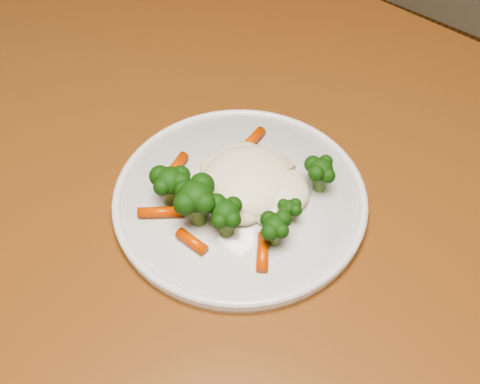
{
  "coord_description": "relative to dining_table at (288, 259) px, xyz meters",
  "views": [
    {
      "loc": [
        -0.05,
        -0.45,
        1.27
      ],
      "look_at": [
        -0.32,
        -0.12,
        0.77
      ],
      "focal_mm": 45.0,
      "sensor_mm": 36.0,
      "label": 1
    }
  ],
  "objects": [
    {
      "name": "plate",
      "position": [
        -0.05,
        -0.03,
        0.1
      ],
      "size": [
        0.28,
        0.28,
        0.01
      ],
      "primitive_type": "cylinder",
      "color": "white",
      "rests_on": "dining_table"
    },
    {
      "name": "meal",
      "position": [
        -0.05,
        -0.03,
        0.13
      ],
      "size": [
        0.18,
        0.19,
        0.05
      ],
      "color": "#FEF4CB",
      "rests_on": "plate"
    },
    {
      "name": "dining_table",
      "position": [
        0.0,
        0.0,
        0.0
      ],
      "size": [
        1.32,
        0.9,
        0.75
      ],
      "rotation": [
        0.0,
        0.0,
        -0.03
      ],
      "color": "brown",
      "rests_on": "ground"
    }
  ]
}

